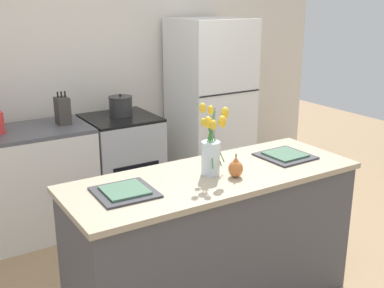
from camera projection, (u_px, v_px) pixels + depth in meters
back_wall at (90, 61)px, 4.34m from camera, size 5.20×0.08×2.70m
kitchen_island at (213, 242)px, 2.98m from camera, size 1.80×0.66×0.91m
stove_range at (122, 165)px, 4.33m from camera, size 0.60×0.61×0.90m
refrigerator at (210, 109)px, 4.69m from camera, size 0.68×0.67×1.72m
flower_vase at (211, 149)px, 2.80m from camera, size 0.18×0.19×0.43m
pear_figurine at (236, 168)px, 2.79m from camera, size 0.09×0.09×0.14m
plate_setting_left at (125, 192)px, 2.57m from camera, size 0.32×0.32×0.02m
plate_setting_right at (285, 155)px, 3.15m from camera, size 0.32×0.32×0.02m
cooking_pot at (121, 106)px, 4.22m from camera, size 0.21×0.21×0.19m
knife_block at (63, 111)px, 3.93m from camera, size 0.10×0.14×0.27m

